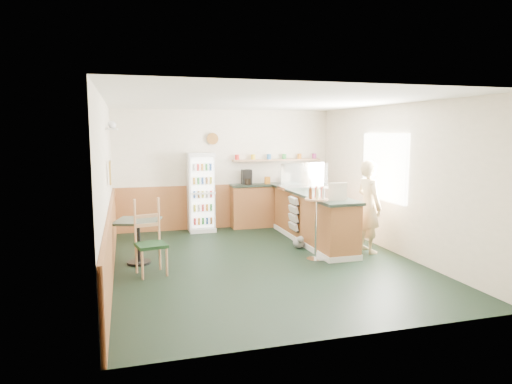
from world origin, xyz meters
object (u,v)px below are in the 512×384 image
object	(u,v)px
cash_register	(333,193)
cafe_chair	(150,235)
drinks_fridge	(201,192)
condiment_stand	(316,214)
cafe_table	(138,233)
shopkeeper	(369,207)
display_case	(302,176)

from	to	relation	value
cash_register	cafe_chair	xyz separation A→B (m)	(-3.22, -0.24, -0.50)
drinks_fridge	condiment_stand	world-z (taller)	drinks_fridge
drinks_fridge	cafe_chair	size ratio (longest dim) A/B	1.48
cafe_table	condiment_stand	bearing A→B (deg)	-11.69
drinks_fridge	cash_register	bearing A→B (deg)	-52.88
drinks_fridge	shopkeeper	distance (m)	3.75
drinks_fridge	display_case	size ratio (longest dim) A/B	1.82
display_case	cafe_table	world-z (taller)	display_case
shopkeeper	cafe_table	world-z (taller)	shopkeeper
cash_register	cafe_chair	world-z (taller)	cash_register
cash_register	shopkeeper	xyz separation A→B (m)	(0.70, -0.04, -0.27)
shopkeeper	condiment_stand	bearing A→B (deg)	96.95
cash_register	condiment_stand	size ratio (longest dim) A/B	0.31
cash_register	shopkeeper	bearing A→B (deg)	4.30
cash_register	cafe_chair	bearing A→B (deg)	-168.12
cafe_table	cafe_chair	size ratio (longest dim) A/B	0.72
cash_register	condiment_stand	bearing A→B (deg)	-140.75
display_case	shopkeeper	xyz separation A→B (m)	(0.70, -1.52, -0.43)
drinks_fridge	condiment_stand	bearing A→B (deg)	-61.98
condiment_stand	display_case	bearing A→B (deg)	75.91
cafe_table	cafe_chair	distance (m)	0.61
drinks_fridge	cafe_table	xyz separation A→B (m)	(-1.44, -2.25, -0.34)
display_case	cash_register	world-z (taller)	display_case
condiment_stand	cash_register	bearing A→B (deg)	31.54
shopkeeper	cafe_chair	world-z (taller)	shopkeeper
drinks_fridge	cafe_chair	xyz separation A→B (m)	(-1.26, -2.83, -0.26)
drinks_fridge	display_case	distance (m)	2.29
shopkeeper	cafe_table	bearing A→B (deg)	80.28
condiment_stand	cafe_chair	distance (m)	2.79
display_case	condiment_stand	world-z (taller)	display_case
condiment_stand	drinks_fridge	bearing A→B (deg)	118.02
drinks_fridge	cafe_table	world-z (taller)	drinks_fridge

